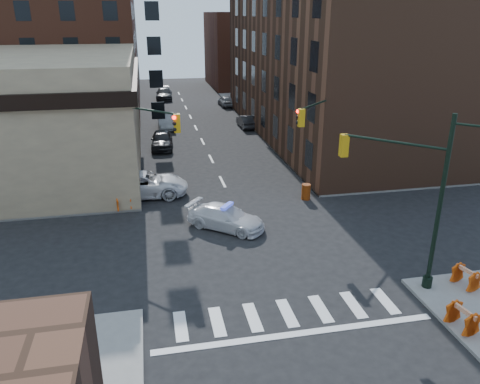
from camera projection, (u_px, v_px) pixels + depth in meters
name	position (u px, v px, depth m)	size (l,w,h in m)	color
ground	(252.00, 241.00, 26.01)	(140.00, 140.00, 0.00)	black
sidewalk_ne	(370.00, 111.00, 60.20)	(34.00, 54.50, 0.15)	gray
apartment_block	(24.00, 12.00, 54.88)	(25.00, 25.00, 24.00)	#5C2D1D
commercial_row_ne	(330.00, 65.00, 46.49)	(14.00, 34.00, 14.00)	#523221
filler_nw	(74.00, 38.00, 76.91)	(20.00, 18.00, 16.00)	brown
filler_ne	(257.00, 50.00, 79.51)	(16.00, 16.00, 12.00)	#5C2D1D
signal_pole_se	(415.00, 191.00, 20.42)	(5.40, 5.27, 8.00)	black
signal_pole_nw	(139.00, 146.00, 28.26)	(3.58, 3.67, 8.00)	black
signal_pole_ne	(322.00, 137.00, 30.43)	(3.67, 3.58, 8.00)	black
tree_ne_near	(267.00, 97.00, 49.94)	(3.00, 3.00, 4.85)	black
tree_ne_far	(250.00, 86.00, 57.25)	(3.00, 3.00, 4.85)	black
police_car	(226.00, 217.00, 27.37)	(1.91, 4.70, 1.36)	silver
pickup	(143.00, 184.00, 32.18)	(2.81, 6.10, 1.69)	silver
parked_car_wnear	(162.00, 140.00, 43.54)	(1.94, 4.82, 1.64)	black
parked_car_wfar	(166.00, 121.00, 51.08)	(1.70, 4.89, 1.61)	gray
parked_car_wdeep	(164.00, 94.00, 68.23)	(2.28, 5.62, 1.63)	black
parked_car_enear	(246.00, 121.00, 51.53)	(1.46, 4.18, 1.38)	black
parked_car_efar	(226.00, 101.00, 63.39)	(1.72, 4.27, 1.45)	gray
pedestrian_a	(93.00, 181.00, 32.64)	(0.57, 0.37, 1.56)	black
pedestrian_b	(57.00, 184.00, 31.78)	(0.85, 0.67, 1.76)	black
pedestrian_c	(47.00, 188.00, 31.12)	(0.99, 0.41, 1.69)	black
barrel_road	(306.00, 192.00, 31.71)	(0.60, 0.60, 1.07)	orange
barrel_bank	(148.00, 188.00, 32.28)	(0.61, 0.61, 1.09)	red
barricade_se_a	(466.00, 278.00, 21.30)	(1.22, 0.61, 0.92)	red
barricade_se_b	(462.00, 318.00, 18.43)	(1.26, 0.63, 0.95)	red
barricade_nw_a	(123.00, 203.00, 29.72)	(1.07, 0.54, 0.80)	#C94609
barricade_nw_b	(102.00, 198.00, 30.35)	(1.24, 0.62, 0.93)	#C25409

